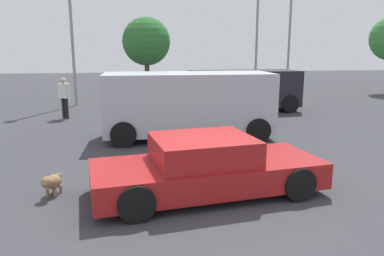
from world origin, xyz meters
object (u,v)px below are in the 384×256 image
at_px(van_white, 188,103).
at_px(suv_dark, 244,89).
at_px(light_post_far, 257,22).
at_px(dog, 52,182).
at_px(sedan_foreground, 206,167).
at_px(pedestrian, 64,94).
at_px(light_post_near, 291,14).

xyz_separation_m(van_white, suv_dark, (3.28, 4.76, -0.10)).
distance_m(van_white, light_post_far, 11.72).
height_order(dog, light_post_far, light_post_far).
xyz_separation_m(sedan_foreground, pedestrian, (-4.18, 8.81, 0.46)).
distance_m(sedan_foreground, pedestrian, 9.76).
relative_size(van_white, pedestrian, 3.15).
xyz_separation_m(sedan_foreground, dog, (-2.97, 0.33, -0.25)).
bearing_deg(sedan_foreground, van_white, 78.00).
bearing_deg(van_white, light_post_near, -125.19).
height_order(van_white, light_post_near, light_post_near).
bearing_deg(dog, pedestrian, -157.39).
height_order(dog, pedestrian, pedestrian).
distance_m(pedestrian, light_post_far, 12.03).
height_order(dog, suv_dark, suv_dark).
bearing_deg(van_white, pedestrian, -40.81).
height_order(van_white, light_post_far, light_post_far).
bearing_deg(dog, light_post_far, 162.90).
distance_m(sedan_foreground, van_white, 4.81).
relative_size(light_post_near, light_post_far, 1.14).
distance_m(van_white, suv_dark, 5.78).
height_order(light_post_near, light_post_far, light_post_near).
relative_size(van_white, light_post_far, 0.82).
bearing_deg(pedestrian, van_white, 79.46).
relative_size(suv_dark, light_post_near, 0.68).
bearing_deg(van_white, dog, 54.55).
relative_size(dog, van_white, 0.12).
bearing_deg(light_post_near, pedestrian, -151.83).
bearing_deg(light_post_near, sedan_foreground, -117.90).
relative_size(sedan_foreground, light_post_far, 0.72).
distance_m(van_white, light_post_near, 13.76).
bearing_deg(light_post_near, van_white, -126.34).
bearing_deg(light_post_near, light_post_far, -160.88).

